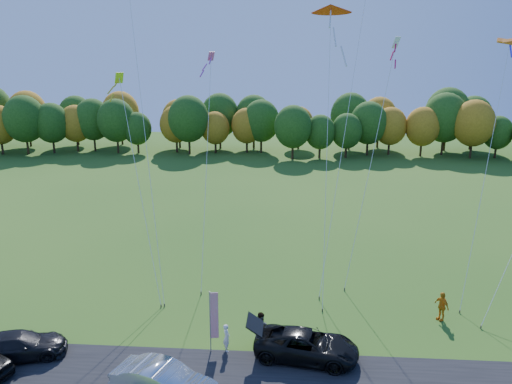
# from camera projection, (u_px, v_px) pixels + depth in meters

# --- Properties ---
(ground) EXTENTS (160.00, 160.00, 0.00)m
(ground) POSITION_uv_depth(u_px,v_px,m) (248.00, 341.00, 27.79)
(ground) COLOR #265316
(tree_line) EXTENTS (116.00, 12.00, 10.00)m
(tree_line) POSITION_uv_depth(u_px,v_px,m) (278.00, 155.00, 80.77)
(tree_line) COLOR #1E4711
(tree_line) RESTS_ON ground
(black_suv) EXTENTS (5.77, 3.37, 1.51)m
(black_suv) POSITION_uv_depth(u_px,v_px,m) (307.00, 345.00, 26.02)
(black_suv) COLOR black
(black_suv) RESTS_ON ground
(silver_sedan) EXTENTS (5.33, 3.24, 1.66)m
(silver_sedan) POSITION_uv_depth(u_px,v_px,m) (164.00, 383.00, 22.89)
(silver_sedan) COLOR silver
(silver_sedan) RESTS_ON ground
(dark_truck_a) EXTENTS (5.20, 3.37, 1.40)m
(dark_truck_a) POSITION_uv_depth(u_px,v_px,m) (18.00, 346.00, 26.08)
(dark_truck_a) COLOR black
(dark_truck_a) RESTS_ON ground
(person_tailgate_a) EXTENTS (0.51, 0.65, 1.55)m
(person_tailgate_a) POSITION_uv_depth(u_px,v_px,m) (227.00, 338.00, 26.70)
(person_tailgate_a) COLOR silver
(person_tailgate_a) RESTS_ON ground
(person_tailgate_b) EXTENTS (1.06, 1.13, 1.85)m
(person_tailgate_b) POSITION_uv_depth(u_px,v_px,m) (262.00, 328.00, 27.35)
(person_tailgate_b) COLOR gray
(person_tailgate_b) RESTS_ON ground
(person_east) EXTENTS (0.91, 1.13, 1.80)m
(person_east) POSITION_uv_depth(u_px,v_px,m) (442.00, 306.00, 29.82)
(person_east) COLOR orange
(person_east) RESTS_ON ground
(feather_flag) EXTENTS (0.47, 0.15, 3.53)m
(feather_flag) POSITION_uv_depth(u_px,v_px,m) (213.00, 315.00, 26.28)
(feather_flag) COLOR #999999
(feather_flag) RESTS_ON ground
(kite_delta_blue) EXTENTS (6.31, 12.01, 25.64)m
(kite_delta_blue) POSITION_uv_depth(u_px,v_px,m) (141.00, 103.00, 33.87)
(kite_delta_blue) COLOR #4C3F33
(kite_delta_blue) RESTS_ON ground
(kite_parafoil_orange) EXTENTS (6.12, 12.61, 25.06)m
(kite_parafoil_orange) POSITION_uv_depth(u_px,v_px,m) (350.00, 101.00, 35.01)
(kite_parafoil_orange) COLOR #4C3F33
(kite_parafoil_orange) RESTS_ON ground
(kite_delta_red) EXTENTS (2.79, 8.67, 20.00)m
(kite_delta_red) POSITION_uv_depth(u_px,v_px,m) (328.00, 114.00, 32.36)
(kite_delta_red) COLOR #4C3F33
(kite_delta_red) RESTS_ON ground
(kite_parafoil_rainbow) EXTENTS (6.10, 8.99, 16.97)m
(kite_parafoil_rainbow) POSITION_uv_depth(u_px,v_px,m) (487.00, 168.00, 32.57)
(kite_parafoil_rainbow) COLOR #4C3F33
(kite_parafoil_rainbow) RESTS_ON ground
(kite_diamond_yellow) EXTENTS (4.34, 6.45, 14.69)m
(kite_diamond_yellow) POSITION_uv_depth(u_px,v_px,m) (139.00, 187.00, 32.63)
(kite_diamond_yellow) COLOR #4C3F33
(kite_diamond_yellow) RESTS_ON ground
(kite_diamond_white) EXTENTS (3.90, 5.36, 17.05)m
(kite_diamond_white) POSITION_uv_depth(u_px,v_px,m) (371.00, 164.00, 33.83)
(kite_diamond_white) COLOR #4C3F33
(kite_diamond_white) RESTS_ON ground
(kite_diamond_pink) EXTENTS (1.09, 8.54, 16.03)m
(kite_diamond_pink) POSITION_uv_depth(u_px,v_px,m) (207.00, 162.00, 35.17)
(kite_diamond_pink) COLOR #4C3F33
(kite_diamond_pink) RESTS_ON ground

